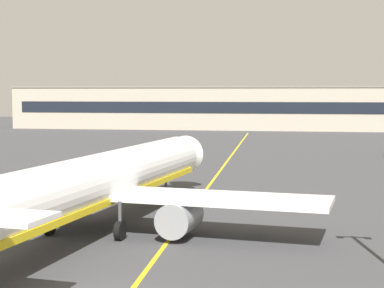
{
  "coord_description": "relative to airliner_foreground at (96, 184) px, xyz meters",
  "views": [
    {
      "loc": [
        8.68,
        -27.59,
        9.77
      ],
      "look_at": [
        1.16,
        17.88,
        5.91
      ],
      "focal_mm": 59.39,
      "sensor_mm": 36.0,
      "label": 1
    }
  ],
  "objects": [
    {
      "name": "airliner_foreground",
      "position": [
        0.0,
        0.0,
        0.0
      ],
      "size": [
        32.35,
        41.46,
        11.65
      ],
      "color": "white",
      "rests_on": "ground"
    },
    {
      "name": "terminal_building",
      "position": [
        7.59,
        119.79,
        2.14
      ],
      "size": [
        134.73,
        12.4,
        11.0
      ],
      "color": "#B2A893",
      "rests_on": "ground"
    },
    {
      "name": "taxiway_centreline",
      "position": [
        4.99,
        15.81,
        -3.37
      ],
      "size": [
        5.29,
        179.94,
        0.01
      ],
      "primitive_type": "cube",
      "rotation": [
        0.0,
        0.0,
        0.03
      ],
      "color": "yellow",
      "rests_on": "ground"
    }
  ]
}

